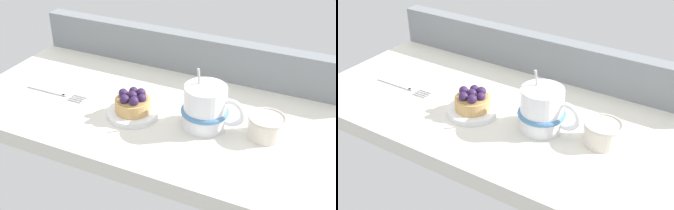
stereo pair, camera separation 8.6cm
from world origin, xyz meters
The scene contains 7 objects.
ground_plane centered at (0.00, 0.00, -1.77)cm, with size 85.67×42.29×3.53cm, color silver.
window_rail_back centered at (0.00, 19.11, 4.85)cm, with size 83.95×4.08×9.70cm, color gray.
dessert_plate centered at (-3.88, -5.08, 0.54)cm, with size 10.83×10.83×1.16cm.
raspberry_tart centered at (-3.87, -5.08, 3.11)cm, with size 7.43×7.43×4.57cm.
coffee_mug centered at (11.22, -2.53, 4.37)cm, with size 12.94×9.59×12.57cm.
dessert_fork centered at (-24.05, -4.77, 0.30)cm, with size 15.45×2.47×0.60cm.
sugar_bowl centered at (22.96, -0.78, 2.37)cm, with size 7.48×7.48×4.45cm.
Camera 1 is at (34.81, -70.21, 48.19)cm, focal length 45.65 mm.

